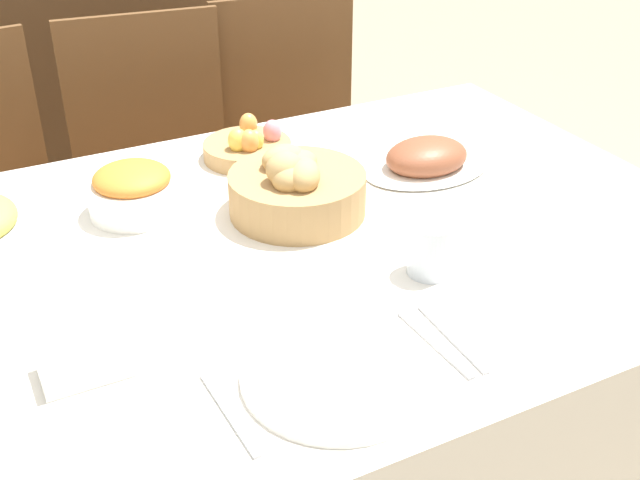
% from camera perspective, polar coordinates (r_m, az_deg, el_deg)
% --- Properties ---
extents(dining_table, '(1.54, 1.03, 0.75)m').
position_cam_1_polar(dining_table, '(1.61, -2.15, -11.72)').
color(dining_table, white).
rests_on(dining_table, ground).
extents(chair_far_center, '(0.47, 0.47, 0.92)m').
position_cam_1_polar(chair_far_center, '(2.19, -11.26, 4.14)').
color(chair_far_center, brown).
rests_on(chair_far_center, ground).
extents(chair_far_right, '(0.46, 0.46, 0.92)m').
position_cam_1_polar(chair_far_right, '(2.32, -1.48, 6.29)').
color(chair_far_right, brown).
rests_on(chair_far_right, ground).
extents(sideboard, '(1.41, 0.44, 0.90)m').
position_cam_1_polar(sideboard, '(2.88, -15.02, 9.20)').
color(sideboard, brown).
rests_on(sideboard, ground).
extents(bread_basket, '(0.25, 0.25, 0.13)m').
position_cam_1_polar(bread_basket, '(1.45, -1.73, 3.78)').
color(bread_basket, '#AD8451').
rests_on(bread_basket, dining_table).
extents(egg_basket, '(0.18, 0.18, 0.08)m').
position_cam_1_polar(egg_basket, '(1.69, -5.11, 6.63)').
color(egg_basket, '#AD8451').
rests_on(egg_basket, dining_table).
extents(ham_platter, '(0.27, 0.19, 0.07)m').
position_cam_1_polar(ham_platter, '(1.64, 7.58, 5.71)').
color(ham_platter, white).
rests_on(ham_platter, dining_table).
extents(carrot_bowl, '(0.16, 0.16, 0.09)m').
position_cam_1_polar(carrot_bowl, '(1.50, -13.14, 3.44)').
color(carrot_bowl, white).
rests_on(carrot_bowl, dining_table).
extents(dinner_plate, '(0.26, 0.26, 0.01)m').
position_cam_1_polar(dinner_plate, '(1.09, 1.25, -9.61)').
color(dinner_plate, white).
rests_on(dinner_plate, dining_table).
extents(fork, '(0.02, 0.17, 0.00)m').
position_cam_1_polar(fork, '(1.04, -6.51, -12.17)').
color(fork, '#B7B7BC').
rests_on(fork, dining_table).
extents(knife, '(0.02, 0.17, 0.00)m').
position_cam_1_polar(knife, '(1.16, 8.14, -7.33)').
color(knife, '#B7B7BC').
rests_on(knife, dining_table).
extents(spoon, '(0.02, 0.17, 0.00)m').
position_cam_1_polar(spoon, '(1.17, 9.36, -6.90)').
color(spoon, '#B7B7BC').
rests_on(spoon, dining_table).
extents(drinking_cup, '(0.07, 0.07, 0.09)m').
position_cam_1_polar(drinking_cup, '(1.29, 7.88, -0.60)').
color(drinking_cup, silver).
rests_on(drinking_cup, dining_table).
extents(butter_dish, '(0.12, 0.08, 0.03)m').
position_cam_1_polar(butter_dish, '(1.14, -16.32, -8.42)').
color(butter_dish, white).
rests_on(butter_dish, dining_table).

